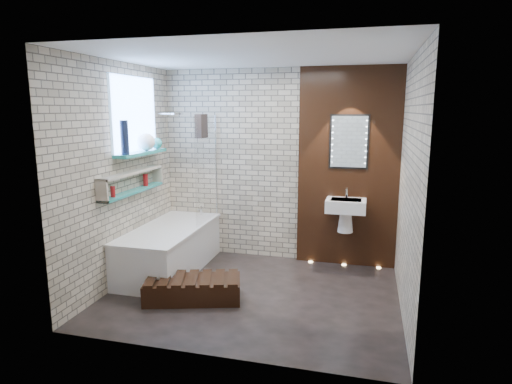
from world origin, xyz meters
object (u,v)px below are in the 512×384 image
(bath_screen, at_px, (206,169))
(bathtub, at_px, (170,249))
(walnut_step, at_px, (193,289))
(washbasin, at_px, (346,210))
(led_mirror, at_px, (349,142))

(bath_screen, bearing_deg, bathtub, -128.90)
(bathtub, distance_m, bath_screen, 1.14)
(bathtub, bearing_deg, walnut_step, -50.20)
(washbasin, distance_m, walnut_step, 2.18)
(bathtub, height_order, led_mirror, led_mirror)
(bathtub, distance_m, led_mirror, 2.68)
(bathtub, relative_size, bath_screen, 1.24)
(bathtub, xyz_separation_m, walnut_step, (0.62, -0.75, -0.18))
(walnut_step, bearing_deg, led_mirror, 44.67)
(bath_screen, bearing_deg, walnut_step, -77.22)
(bathtub, relative_size, washbasin, 3.00)
(led_mirror, relative_size, walnut_step, 0.68)
(bath_screen, distance_m, led_mirror, 1.89)
(washbasin, bearing_deg, bathtub, -163.99)
(led_mirror, bearing_deg, bathtub, -160.22)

